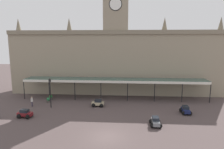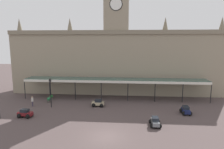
{
  "view_description": "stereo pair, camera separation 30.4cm",
  "coord_description": "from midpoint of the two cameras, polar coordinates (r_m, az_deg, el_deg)",
  "views": [
    {
      "loc": [
        2.12,
        -21.39,
        10.79
      ],
      "look_at": [
        0.0,
        8.48,
        5.8
      ],
      "focal_mm": 32.17,
      "sensor_mm": 36.0,
      "label": 1
    },
    {
      "loc": [
        2.42,
        -21.37,
        10.79
      ],
      "look_at": [
        0.0,
        8.48,
        5.8
      ],
      "focal_mm": 32.17,
      "sensor_mm": 36.0,
      "label": 2
    }
  ],
  "objects": [
    {
      "name": "car_beige_sedan",
      "position": [
        33.95,
        -4.29,
        -8.21
      ],
      "size": [
        2.08,
        1.57,
        1.19
      ],
      "color": "tan",
      "rests_on": "ground"
    },
    {
      "name": "car_grey_sedan",
      "position": [
        27.06,
        11.93,
        -13.1
      ],
      "size": [
        1.53,
        2.06,
        1.19
      ],
      "color": "slate",
      "rests_on": "ground"
    },
    {
      "name": "station_building",
      "position": [
        41.79,
        0.93,
        4.59
      ],
      "size": [
        43.03,
        5.57,
        21.58
      ],
      "color": "gray",
      "rests_on": "ground"
    },
    {
      "name": "planter_forecourt_centre",
      "position": [
        37.58,
        -17.89,
        -6.92
      ],
      "size": [
        0.6,
        0.6,
        0.96
      ],
      "color": "#47423D",
      "rests_on": "ground"
    },
    {
      "name": "car_navy_sedan",
      "position": [
        32.54,
        19.89,
        -9.56
      ],
      "size": [
        1.55,
        2.07,
        1.19
      ],
      "color": "#19214C",
      "rests_on": "ground"
    },
    {
      "name": "car_maroon_sedan",
      "position": [
        31.77,
        -23.75,
        -10.27
      ],
      "size": [
        2.11,
        1.62,
        1.19
      ],
      "color": "maroon",
      "rests_on": "ground"
    },
    {
      "name": "planter_by_canopy",
      "position": [
        39.2,
        -17.23,
        -6.21
      ],
      "size": [
        0.6,
        0.6,
        0.96
      ],
      "color": "#47423D",
      "rests_on": "ground"
    },
    {
      "name": "entrance_canopy",
      "position": [
        37.43,
        0.5,
        -1.5
      ],
      "size": [
        34.09,
        3.26,
        3.83
      ],
      "color": "#38564C",
      "rests_on": "ground"
    },
    {
      "name": "pedestrian_beside_cars",
      "position": [
        36.39,
        -22.03,
        -7.01
      ],
      "size": [
        0.34,
        0.37,
        1.67
      ],
      "color": "#3F384C",
      "rests_on": "ground"
    },
    {
      "name": "ground_plane",
      "position": [
        24.06,
        -1.87,
        -17.2
      ],
      "size": [
        140.0,
        140.0,
        0.0
      ],
      "primitive_type": "plane",
      "color": "#4E403F"
    },
    {
      "name": "victorian_lamppost",
      "position": [
        34.17,
        -17.4,
        -4.08
      ],
      "size": [
        0.3,
        0.3,
        4.9
      ],
      "color": "black",
      "rests_on": "ground"
    }
  ]
}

